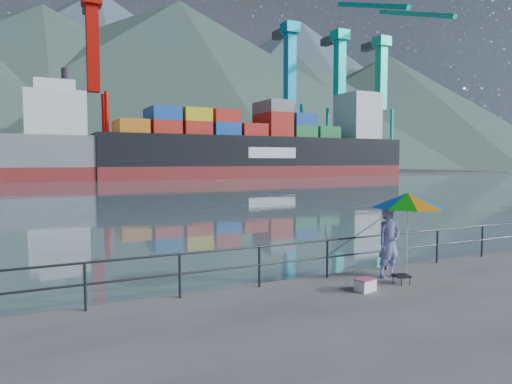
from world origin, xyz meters
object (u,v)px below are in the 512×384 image
beach_umbrella (408,200)px  cooler_bag (365,285)px  fisherman (389,243)px  container_ship (267,147)px

beach_umbrella → cooler_bag: 2.50m
beach_umbrella → cooler_bag: (-1.55, -0.27, -1.95)m
fisherman → container_ship: 79.78m
fisherman → cooler_bag: bearing=-151.0°
cooler_bag → container_ship: container_ship is taller
cooler_bag → container_ship: size_ratio=0.01×
cooler_bag → container_ship: (35.38, 72.75, 5.67)m
fisherman → container_ship: size_ratio=0.03×
beach_umbrella → container_ship: 80.08m
fisherman → beach_umbrella: (0.16, -0.48, 1.15)m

